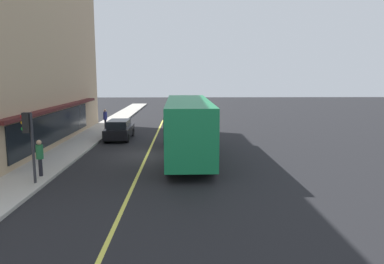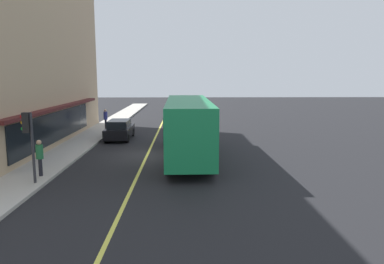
{
  "view_description": "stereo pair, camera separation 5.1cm",
  "coord_description": "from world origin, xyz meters",
  "px_view_note": "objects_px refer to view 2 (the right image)",
  "views": [
    {
      "loc": [
        -22.46,
        -2.31,
        4.98
      ],
      "look_at": [
        -0.94,
        -2.8,
        1.6
      ],
      "focal_mm": 34.04,
      "sensor_mm": 36.0,
      "label": 1
    },
    {
      "loc": [
        -22.46,
        -2.36,
        4.98
      ],
      "look_at": [
        -0.94,
        -2.8,
        1.6
      ],
      "focal_mm": 34.04,
      "sensor_mm": 36.0,
      "label": 2
    }
  ],
  "objects_px": {
    "car_black": "(120,130)",
    "traffic_light": "(28,131)",
    "bus": "(188,126)",
    "pedestrian_at_corner": "(106,117)",
    "pedestrian_mid_block": "(40,154)"
  },
  "relations": [
    {
      "from": "car_black",
      "to": "traffic_light",
      "type": "bearing_deg",
      "value": 171.34
    },
    {
      "from": "traffic_light",
      "to": "car_black",
      "type": "relative_size",
      "value": 0.74
    },
    {
      "from": "car_black",
      "to": "pedestrian_mid_block",
      "type": "relative_size",
      "value": 2.44
    },
    {
      "from": "car_black",
      "to": "pedestrian_at_corner",
      "type": "xyz_separation_m",
      "value": [
        4.31,
        2.0,
        0.5
      ]
    },
    {
      "from": "pedestrian_mid_block",
      "to": "pedestrian_at_corner",
      "type": "relative_size",
      "value": 0.98
    },
    {
      "from": "bus",
      "to": "traffic_light",
      "type": "xyz_separation_m",
      "value": [
        -5.5,
        7.16,
        0.55
      ]
    },
    {
      "from": "bus",
      "to": "pedestrian_mid_block",
      "type": "bearing_deg",
      "value": 121.31
    },
    {
      "from": "traffic_light",
      "to": "pedestrian_at_corner",
      "type": "relative_size",
      "value": 1.77
    },
    {
      "from": "pedestrian_at_corner",
      "to": "bus",
      "type": "bearing_deg",
      "value": -146.33
    },
    {
      "from": "bus",
      "to": "car_black",
      "type": "relative_size",
      "value": 2.59
    },
    {
      "from": "car_black",
      "to": "pedestrian_mid_block",
      "type": "distance_m",
      "value": 11.18
    },
    {
      "from": "pedestrian_at_corner",
      "to": "car_black",
      "type": "bearing_deg",
      "value": -155.14
    },
    {
      "from": "bus",
      "to": "pedestrian_mid_block",
      "type": "height_order",
      "value": "bus"
    },
    {
      "from": "bus",
      "to": "traffic_light",
      "type": "distance_m",
      "value": 9.04
    },
    {
      "from": "bus",
      "to": "pedestrian_at_corner",
      "type": "bearing_deg",
      "value": 33.67
    }
  ]
}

